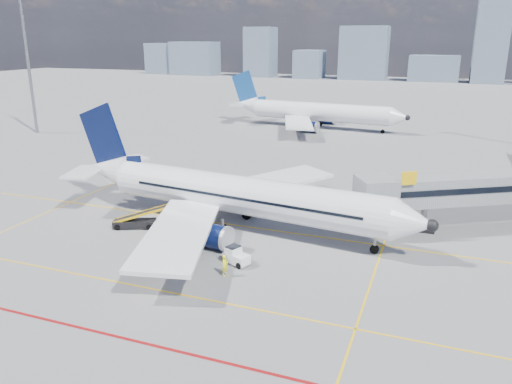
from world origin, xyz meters
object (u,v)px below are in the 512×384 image
second_aircraft (313,112)px  ramp_worker (225,265)px  main_aircraft (229,194)px  belt_loader (136,222)px  baggage_tug (236,256)px  cargo_dolly (179,244)px

second_aircraft → ramp_worker: (10.30, -66.21, -2.38)m
main_aircraft → belt_loader: size_ratio=6.61×
baggage_tug → belt_loader: size_ratio=0.42×
belt_loader → ramp_worker: bearing=-49.2°
second_aircraft → ramp_worker: bearing=-75.4°
main_aircraft → baggage_tug: main_aircraft is taller
ramp_worker → main_aircraft: bearing=35.2°
main_aircraft → second_aircraft: size_ratio=1.00×
baggage_tug → ramp_worker: 2.22m
cargo_dolly → belt_loader: bearing=129.9°
belt_loader → ramp_worker: (12.12, -6.22, 0.24)m
main_aircraft → ramp_worker: main_aircraft is taller
second_aircraft → belt_loader: second_aircraft is taller
main_aircraft → cargo_dolly: main_aircraft is taller
baggage_tug → ramp_worker: bearing=-67.0°
baggage_tug → ramp_worker: (0.05, -2.21, 0.14)m
cargo_dolly → ramp_worker: (5.18, -2.14, -0.17)m
baggage_tug → belt_loader: belt_loader is taller
baggage_tug → belt_loader: bearing=-176.8°
baggage_tug → cargo_dolly: 5.14m
cargo_dolly → ramp_worker: size_ratio=2.17×
cargo_dolly → main_aircraft: bearing=61.5°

